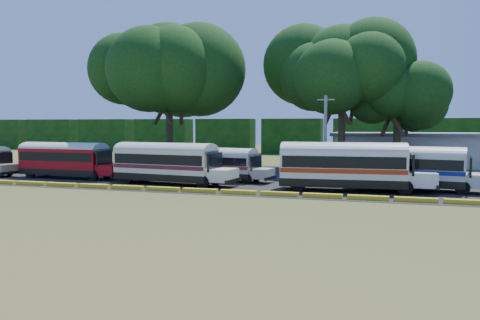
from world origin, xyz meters
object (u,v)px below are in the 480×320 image
(bus_red, at_px, (66,158))
(tree_west, at_px, (169,69))
(bus_cream_west, at_px, (168,161))
(bus_white_red, at_px, (346,164))

(bus_red, distance_m, tree_west, 15.59)
(bus_cream_west, bearing_deg, bus_white_red, 7.40)
(bus_red, relative_size, bus_cream_west, 0.95)
(bus_red, bearing_deg, bus_cream_west, -5.38)
(bus_cream_west, bearing_deg, tree_west, 121.30)
(bus_white_red, bearing_deg, bus_cream_west, 176.85)
(tree_west, bearing_deg, bus_red, -114.94)
(bus_red, bearing_deg, tree_west, 67.26)
(bus_red, xyz_separation_m, bus_white_red, (25.68, -1.35, 0.16))
(bus_cream_west, distance_m, bus_white_red, 14.58)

